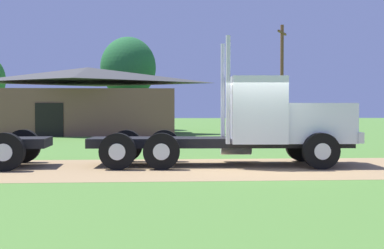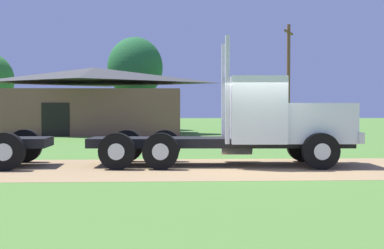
{
  "view_description": "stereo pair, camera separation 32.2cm",
  "coord_description": "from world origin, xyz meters",
  "views": [
    {
      "loc": [
        -2.94,
        -14.45,
        1.68
      ],
      "look_at": [
        -1.91,
        0.92,
        1.26
      ],
      "focal_mm": 46.45,
      "sensor_mm": 36.0,
      "label": 1
    },
    {
      "loc": [
        -2.62,
        -14.47,
        1.68
      ],
      "look_at": [
        -1.91,
        0.92,
        1.26
      ],
      "focal_mm": 46.45,
      "sensor_mm": 36.0,
      "label": 2
    }
  ],
  "objects": [
    {
      "name": "ground_plane",
      "position": [
        0.0,
        0.0,
        0.0
      ],
      "size": [
        200.0,
        200.0,
        0.0
      ],
      "primitive_type": "plane",
      "color": "#4D7C31"
    },
    {
      "name": "utility_pole_near",
      "position": [
        6.58,
        23.49,
        4.42
      ],
      "size": [
        1.18,
        2.0,
        8.33
      ],
      "color": "brown",
      "rests_on": "ground_plane"
    },
    {
      "name": "truck_foreground_white",
      "position": [
        0.14,
        0.75,
        1.27
      ],
      "size": [
        8.19,
        2.91,
        3.87
      ],
      "color": "black",
      "rests_on": "ground_plane"
    },
    {
      "name": "shed_building",
      "position": [
        -8.07,
        21.91,
        2.33
      ],
      "size": [
        13.29,
        8.12,
        4.83
      ],
      "color": "brown",
      "rests_on": "ground_plane"
    },
    {
      "name": "dirt_track",
      "position": [
        0.0,
        0.0,
        0.0
      ],
      "size": [
        120.0,
        5.45,
        0.01
      ],
      "primitive_type": "cube",
      "color": "#9D7E54",
      "rests_on": "ground_plane"
    },
    {
      "name": "tree_mid",
      "position": [
        -5.64,
        29.92,
        5.52
      ],
      "size": [
        4.9,
        4.9,
        8.23
      ],
      "color": "#513823",
      "rests_on": "ground_plane"
    }
  ]
}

